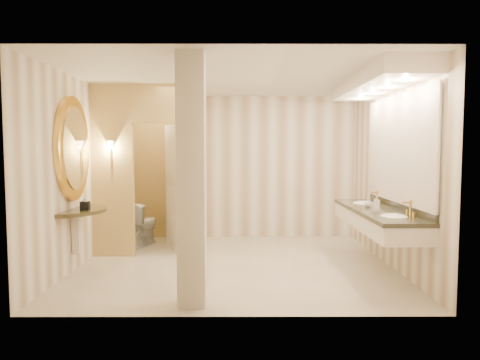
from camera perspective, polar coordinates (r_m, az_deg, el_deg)
The scene contains 16 objects.
floor at distance 6.42m, azimuth -0.65°, elevation -11.13°, with size 4.50×4.50×0.00m, color silver.
ceiling at distance 6.28m, azimuth -0.67°, elevation 13.37°, with size 4.50×4.50×0.00m, color silver.
wall_back at distance 8.21m, azimuth -0.54°, elevation 1.72°, with size 4.50×0.02×2.70m, color white.
wall_front at distance 4.21m, azimuth -0.89°, elevation -0.45°, with size 4.50×0.02×2.70m, color white.
wall_left at distance 6.62m, azimuth -20.53°, elevation 0.92°, with size 0.02×4.00×2.70m, color white.
wall_right at distance 6.59m, azimuth 19.31°, elevation 0.93°, with size 0.02×4.00×2.70m, color white.
toilet_closet at distance 7.27m, azimuth -9.52°, elevation 1.65°, with size 1.50×1.55×2.70m.
wall_sconce at distance 6.92m, azimuth -16.83°, elevation 4.29°, with size 0.14×0.14×0.42m.
vanity at distance 6.11m, azimuth 18.23°, elevation 3.35°, with size 0.75×2.55×2.09m.
console_shelf at distance 6.27m, azimuth -21.35°, elevation 0.73°, with size 1.09×1.09×1.99m.
pillar at distance 4.59m, azimuth -6.47°, elevation -0.11°, with size 0.30×0.30×2.70m, color silver.
tissue_box at distance 6.12m, azimuth -19.96°, elevation -3.23°, with size 0.11×0.11×0.11m, color black.
toilet at distance 7.79m, azimuth -13.05°, elevation -5.66°, with size 0.43×0.75×0.77m, color white.
soap_bottle_a at distance 6.32m, azimuth 16.94°, elevation -2.93°, with size 0.05×0.05×0.12m, color beige.
soap_bottle_b at distance 6.29m, azimuth 16.65°, elevation -2.96°, with size 0.09×0.09×0.12m, color silver.
soap_bottle_c at distance 5.78m, azimuth 17.76°, elevation -3.06°, with size 0.08×0.09×0.22m, color #C6B28C.
Camera 1 is at (0.05, -6.20, 1.68)m, focal length 32.00 mm.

